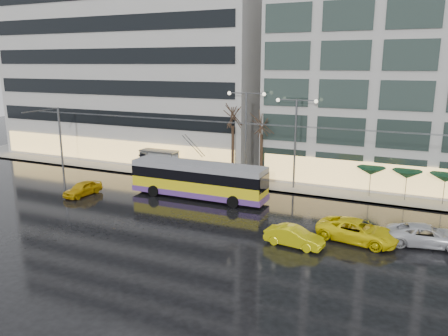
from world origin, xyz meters
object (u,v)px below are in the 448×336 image
Objects in this scene: bus_shelter at (157,156)px; street_lamp_near at (246,125)px; trolleybus at (198,181)px; taxi_a at (83,188)px.

street_lamp_near reaches higher than bus_shelter.
street_lamp_near is (10.38, 0.11, 4.03)m from bus_shelter.
trolleybus is 3.26× the size of taxi_a.
street_lamp_near is at bearing 71.87° from trolleybus.
trolleybus reaches higher than bus_shelter.
taxi_a is at bearing -100.04° from bus_shelter.
street_lamp_near is at bearing 44.23° from taxi_a.
trolleybus is 7.98m from street_lamp_near.
street_lamp_near reaches higher than trolleybus.
trolleybus is at bearing 24.88° from taxi_a.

